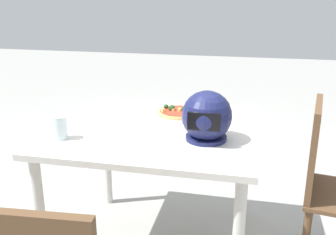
{
  "coord_description": "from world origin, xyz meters",
  "views": [
    {
      "loc": [
        -0.46,
        1.83,
        1.4
      ],
      "look_at": [
        -0.04,
        -0.1,
        0.76
      ],
      "focal_mm": 41.52,
      "sensor_mm": 36.0,
      "label": 1
    }
  ],
  "objects_px": {
    "dining_table": "(157,142)",
    "drinking_glass": "(60,128)",
    "pizza": "(178,112)",
    "chair_side": "(330,182)",
    "motorcycle_helmet": "(207,117)"
  },
  "relations": [
    {
      "from": "dining_table",
      "to": "drinking_glass",
      "type": "distance_m",
      "value": 0.5
    },
    {
      "from": "dining_table",
      "to": "chair_side",
      "type": "bearing_deg",
      "value": -178.64
    },
    {
      "from": "pizza",
      "to": "motorcycle_helmet",
      "type": "xyz_separation_m",
      "value": [
        -0.2,
        0.33,
        0.09
      ]
    },
    {
      "from": "motorcycle_helmet",
      "to": "drinking_glass",
      "type": "distance_m",
      "value": 0.69
    },
    {
      "from": "drinking_glass",
      "to": "chair_side",
      "type": "xyz_separation_m",
      "value": [
        -1.27,
        -0.29,
        -0.29
      ]
    },
    {
      "from": "dining_table",
      "to": "drinking_glass",
      "type": "height_order",
      "value": "drinking_glass"
    },
    {
      "from": "dining_table",
      "to": "chair_side",
      "type": "height_order",
      "value": "chair_side"
    },
    {
      "from": "dining_table",
      "to": "pizza",
      "type": "xyz_separation_m",
      "value": [
        -0.08,
        -0.19,
        0.11
      ]
    },
    {
      "from": "pizza",
      "to": "chair_side",
      "type": "xyz_separation_m",
      "value": [
        -0.8,
        0.17,
        -0.26
      ]
    },
    {
      "from": "pizza",
      "to": "motorcycle_helmet",
      "type": "bearing_deg",
      "value": 120.84
    },
    {
      "from": "pizza",
      "to": "chair_side",
      "type": "distance_m",
      "value": 0.85
    },
    {
      "from": "dining_table",
      "to": "pizza",
      "type": "distance_m",
      "value": 0.24
    },
    {
      "from": "dining_table",
      "to": "pizza",
      "type": "height_order",
      "value": "pizza"
    },
    {
      "from": "pizza",
      "to": "motorcycle_helmet",
      "type": "height_order",
      "value": "motorcycle_helmet"
    },
    {
      "from": "dining_table",
      "to": "motorcycle_helmet",
      "type": "height_order",
      "value": "motorcycle_helmet"
    }
  ]
}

